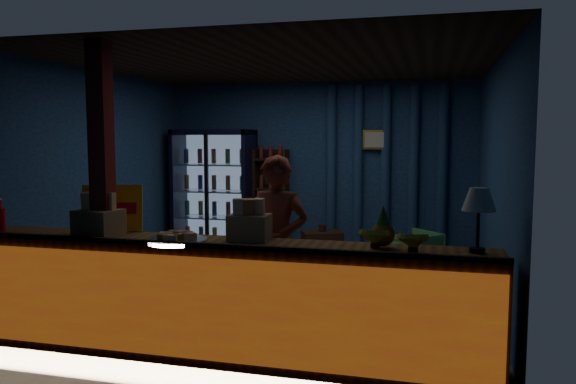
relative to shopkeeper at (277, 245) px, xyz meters
name	(u,v)px	position (x,y,z in m)	size (l,w,h in m)	color
ground	(281,293)	(-0.31, 1.27, -0.82)	(4.60, 4.60, 0.00)	#515154
room_walls	(281,157)	(-0.31, 1.27, 0.75)	(4.60, 4.60, 4.60)	navy
counter	(220,299)	(-0.31, -0.64, -0.34)	(4.40, 0.57, 0.99)	brown
support_post	(103,195)	(-1.36, -0.63, 0.48)	(0.16, 0.16, 2.60)	maroon
beverage_cooler	(216,193)	(-1.86, 3.19, 0.12)	(1.20, 0.62, 1.90)	black
bottle_shelf	(272,202)	(-1.01, 3.33, -0.02)	(0.50, 0.28, 1.60)	#372111
curtain_folds	(385,171)	(0.69, 3.41, 0.48)	(1.74, 0.14, 2.50)	navy
framed_picture	(375,140)	(0.54, 3.37, 0.93)	(0.36, 0.04, 0.28)	gold
shopkeeper	(277,245)	(0.00, 0.00, 0.00)	(0.60, 0.39, 1.63)	brown
green_chair	(411,252)	(1.11, 2.56, -0.53)	(0.61, 0.63, 0.57)	#5BB660
side_table	(322,248)	(-0.11, 2.73, -0.57)	(0.64, 0.56, 0.58)	#372111
yellow_sign	(112,208)	(-1.41, -0.41, 0.34)	(0.52, 0.30, 0.42)	#FBAE0D
snack_box_left	(99,221)	(-1.39, -0.66, 0.27)	(0.39, 0.34, 0.37)	tan
snack_box_centre	(250,225)	(-0.09, -0.49, 0.25)	(0.34, 0.28, 0.34)	tan
pastry_tray	(177,239)	(-0.63, -0.74, 0.16)	(0.49, 0.49, 0.08)	silver
banana_bunches	(394,239)	(1.09, -0.66, 0.22)	(0.54, 0.31, 0.18)	yellow
table_lamp	(479,202)	(1.69, -0.57, 0.51)	(0.24, 0.24, 0.48)	black
pineapple	(383,231)	(1.00, -0.55, 0.27)	(0.18, 0.18, 0.32)	brown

